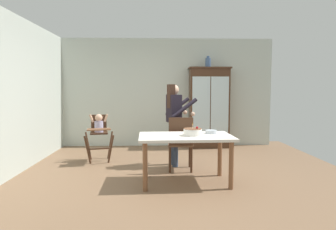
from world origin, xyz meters
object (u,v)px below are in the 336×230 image
object	(u,v)px
adult_person	(174,115)
dining_chair_far_side	(181,140)
dining_table	(186,142)
ceramic_vase	(208,62)
birthday_cake	(193,132)
china_cabinet	(209,107)
serving_bowl	(211,132)
high_chair_with_toddler	(99,129)

from	to	relation	value
adult_person	dining_chair_far_side	world-z (taller)	adult_person
dining_table	ceramic_vase	bearing A→B (deg)	74.15
dining_table	birthday_cake	size ratio (longest dim) A/B	5.16
china_cabinet	serving_bowl	world-z (taller)	china_cabinet
china_cabinet	ceramic_vase	bearing A→B (deg)	173.78
birthday_cake	ceramic_vase	bearing A→B (deg)	76.19
high_chair_with_toddler	adult_person	xyz separation A→B (m)	(1.48, -0.40, 0.31)
dining_table	dining_chair_far_side	xyz separation A→B (m)	(-0.03, 0.65, -0.08)
dining_table	dining_chair_far_side	world-z (taller)	dining_chair_far_side
ceramic_vase	serving_bowl	distance (m)	3.01
adult_person	dining_chair_far_side	bearing A→B (deg)	177.17
china_cabinet	dining_chair_far_side	size ratio (longest dim) A/B	2.05
ceramic_vase	high_chair_with_toddler	size ratio (longest dim) A/B	0.28
ceramic_vase	dining_chair_far_side	xyz separation A→B (m)	(-0.84, -2.20, -1.53)
china_cabinet	dining_chair_far_side	bearing A→B (deg)	-111.63
adult_person	dining_table	bearing A→B (deg)	171.23
birthday_cake	dining_chair_far_side	distance (m)	0.72
china_cabinet	high_chair_with_toddler	xyz separation A→B (m)	(-2.44, -1.39, -0.34)
serving_bowl	birthday_cake	bearing A→B (deg)	-148.65
ceramic_vase	dining_chair_far_side	size ratio (longest dim) A/B	0.28
adult_person	birthday_cake	size ratio (longest dim) A/B	5.47
china_cabinet	high_chair_with_toddler	world-z (taller)	china_cabinet
dining_chair_far_side	serving_bowl	bearing A→B (deg)	134.70
china_cabinet	birthday_cake	bearing A→B (deg)	-104.46
dining_table	serving_bowl	world-z (taller)	serving_bowl
china_cabinet	dining_table	world-z (taller)	china_cabinet
ceramic_vase	birthday_cake	size ratio (longest dim) A/B	0.96
dining_table	serving_bowl	distance (m)	0.47
serving_bowl	china_cabinet	bearing A→B (deg)	81.00
high_chair_with_toddler	birthday_cake	size ratio (longest dim) A/B	3.39
dining_table	birthday_cake	bearing A→B (deg)	-10.14
adult_person	dining_chair_far_side	xyz separation A→B (m)	(0.09, -0.41, -0.41)
birthday_cake	dining_chair_far_side	xyz separation A→B (m)	(-0.13, 0.67, -0.24)
high_chair_with_toddler	adult_person	bearing A→B (deg)	-25.74
high_chair_with_toddler	serving_bowl	world-z (taller)	high_chair_with_toddler
ceramic_vase	birthday_cake	bearing A→B (deg)	-103.81
china_cabinet	ceramic_vase	xyz separation A→B (m)	(-0.03, 0.00, 1.10)
serving_bowl	dining_chair_far_side	size ratio (longest dim) A/B	0.19
high_chair_with_toddler	dining_table	size ratio (longest dim) A/B	0.66
ceramic_vase	serving_bowl	world-z (taller)	ceramic_vase
china_cabinet	adult_person	world-z (taller)	china_cabinet
high_chair_with_toddler	serving_bowl	size ratio (longest dim) A/B	5.28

